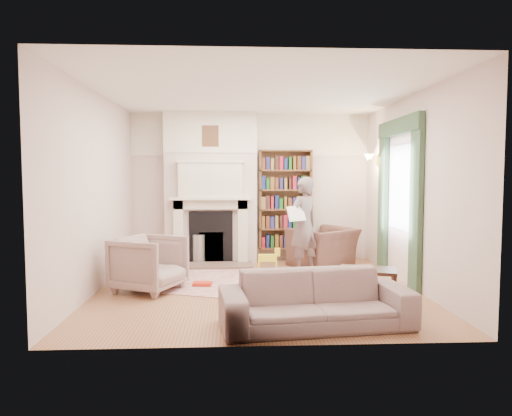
{
  "coord_description": "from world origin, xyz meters",
  "views": [
    {
      "loc": [
        -0.34,
        -6.49,
        1.62
      ],
      "look_at": [
        0.0,
        0.25,
        1.15
      ],
      "focal_mm": 32.0,
      "sensor_mm": 36.0,
      "label": 1
    }
  ],
  "objects": [
    {
      "name": "rocking_horse",
      "position": [
        0.23,
        1.01,
        0.21
      ],
      "size": [
        0.49,
        0.2,
        0.42
      ],
      "primitive_type": null,
      "rotation": [
        0.0,
        0.0,
        -0.02
      ],
      "color": "yellow",
      "rests_on": "rug"
    },
    {
      "name": "wall_right",
      "position": [
        2.25,
        0.0,
        1.4
      ],
      "size": [
        0.0,
        4.5,
        4.5
      ],
      "primitive_type": "plane",
      "rotation": [
        1.57,
        0.0,
        -1.57
      ],
      "color": "beige",
      "rests_on": "floor"
    },
    {
      "name": "floor",
      "position": [
        0.0,
        0.0,
        0.0
      ],
      "size": [
        4.5,
        4.5,
        0.0
      ],
      "primitive_type": "plane",
      "color": "brown",
      "rests_on": "ground"
    },
    {
      "name": "wall_sconce",
      "position": [
        2.03,
        1.5,
        1.9
      ],
      "size": [
        0.2,
        0.24,
        0.24
      ],
      "primitive_type": null,
      "color": "gold",
      "rests_on": "wall_right"
    },
    {
      "name": "coffee_table",
      "position": [
        1.37,
        -0.85,
        0.23
      ],
      "size": [
        0.8,
        0.64,
        0.45
      ],
      "primitive_type": null,
      "rotation": [
        0.0,
        0.0,
        -0.31
      ],
      "color": "#351E12",
      "rests_on": "floor"
    },
    {
      "name": "armchair_reading",
      "position": [
        1.28,
        1.6,
        0.34
      ],
      "size": [
        1.4,
        1.37,
        0.69
      ],
      "primitive_type": "imported",
      "rotation": [
        0.0,
        0.0,
        3.76
      ],
      "color": "#432724",
      "rests_on": "floor"
    },
    {
      "name": "wall_left",
      "position": [
        -2.25,
        0.0,
        1.4
      ],
      "size": [
        0.0,
        4.5,
        4.5
      ],
      "primitive_type": "plane",
      "rotation": [
        1.57,
        0.0,
        1.57
      ],
      "color": "beige",
      "rests_on": "floor"
    },
    {
      "name": "wall_back",
      "position": [
        0.0,
        2.25,
        1.4
      ],
      "size": [
        4.5,
        0.0,
        4.5
      ],
      "primitive_type": "plane",
      "rotation": [
        1.57,
        0.0,
        0.0
      ],
      "color": "beige",
      "rests_on": "floor"
    },
    {
      "name": "wall_front",
      "position": [
        0.0,
        -2.25,
        1.4
      ],
      "size": [
        4.5,
        0.0,
        4.5
      ],
      "primitive_type": "plane",
      "rotation": [
        -1.57,
        0.0,
        0.0
      ],
      "color": "beige",
      "rests_on": "floor"
    },
    {
      "name": "comic_annuals",
      "position": [
        0.31,
        -0.4,
        0.02
      ],
      "size": [
        0.7,
        0.26,
        0.02
      ],
      "color": "red",
      "rests_on": "rug"
    },
    {
      "name": "curtain_left",
      "position": [
        2.2,
        -0.3,
        1.2
      ],
      "size": [
        0.07,
        0.32,
        2.4
      ],
      "primitive_type": "cube",
      "color": "#314D33",
      "rests_on": "floor"
    },
    {
      "name": "pelmet",
      "position": [
        2.19,
        0.4,
        2.38
      ],
      "size": [
        0.09,
        1.7,
        0.24
      ],
      "primitive_type": "cube",
      "color": "#314D33",
      "rests_on": "wall_right"
    },
    {
      "name": "rug",
      "position": [
        -0.25,
        0.37,
        0.01
      ],
      "size": [
        2.96,
        2.62,
        0.01
      ],
      "primitive_type": "cube",
      "rotation": [
        0.0,
        0.0,
        -0.35
      ],
      "color": "beige",
      "rests_on": "floor"
    },
    {
      "name": "bookcase",
      "position": [
        0.65,
        2.12,
        1.18
      ],
      "size": [
        1.0,
        0.24,
        1.85
      ],
      "primitive_type": "cube",
      "color": "brown",
      "rests_on": "floor"
    },
    {
      "name": "board_game",
      "position": [
        -0.05,
        -0.33,
        0.03
      ],
      "size": [
        0.43,
        0.43,
        0.03
      ],
      "primitive_type": "cube",
      "rotation": [
        0.0,
        0.0,
        -0.27
      ],
      "color": "#D7CB4C",
      "rests_on": "rug"
    },
    {
      "name": "sofa",
      "position": [
        0.54,
        -1.72,
        0.3
      ],
      "size": [
        2.11,
        1.02,
        0.59
      ],
      "primitive_type": "imported",
      "rotation": [
        0.0,
        0.0,
        0.12
      ],
      "color": "gray",
      "rests_on": "floor"
    },
    {
      "name": "game_box_lid",
      "position": [
        -0.8,
        0.17,
        0.04
      ],
      "size": [
        0.29,
        0.21,
        0.05
      ],
      "primitive_type": "cube",
      "rotation": [
        0.0,
        0.0,
        -0.1
      ],
      "color": "red",
      "rests_on": "rug"
    },
    {
      "name": "man_reading",
      "position": [
        0.83,
        1.0,
        0.8
      ],
      "size": [
        0.7,
        0.65,
        1.61
      ],
      "primitive_type": "imported",
      "rotation": [
        0.0,
        0.0,
        3.76
      ],
      "color": "#63524F",
      "rests_on": "floor"
    },
    {
      "name": "armchair_left",
      "position": [
        -1.53,
        -0.07,
        0.39
      ],
      "size": [
        1.12,
        1.11,
        0.78
      ],
      "primitive_type": "imported",
      "rotation": [
        0.0,
        0.0,
        1.14
      ],
      "color": "#B2A492",
      "rests_on": "floor"
    },
    {
      "name": "paraffin_heater",
      "position": [
        -0.97,
        1.9,
        0.28
      ],
      "size": [
        0.3,
        0.3,
        0.55
      ],
      "primitive_type": "cylinder",
      "rotation": [
        0.0,
        0.0,
        0.3
      ],
      "color": "#A5A8AC",
      "rests_on": "floor"
    },
    {
      "name": "ceiling",
      "position": [
        0.0,
        0.0,
        2.8
      ],
      "size": [
        4.5,
        4.5,
        0.0
      ],
      "primitive_type": "plane",
      "rotation": [
        3.14,
        0.0,
        0.0
      ],
      "color": "white",
      "rests_on": "wall_back"
    },
    {
      "name": "curtain_right",
      "position": [
        2.2,
        1.1,
        1.2
      ],
      "size": [
        0.07,
        0.32,
        2.4
      ],
      "primitive_type": "cube",
      "color": "#314D33",
      "rests_on": "floor"
    },
    {
      "name": "newspaper",
      "position": [
        0.68,
        0.8,
        1.02
      ],
      "size": [
        0.35,
        0.29,
        0.24
      ],
      "primitive_type": "cube",
      "rotation": [
        -0.35,
        0.0,
        0.62
      ],
      "color": "white",
      "rests_on": "man_reading"
    },
    {
      "name": "window",
      "position": [
        2.23,
        0.4,
        1.45
      ],
      "size": [
        0.02,
        0.9,
        1.3
      ],
      "primitive_type": "cube",
      "color": "silver",
      "rests_on": "wall_right"
    },
    {
      "name": "fireplace",
      "position": [
        -0.75,
        2.05,
        1.39
      ],
      "size": [
        1.7,
        0.58,
        2.8
      ],
      "color": "beige",
      "rests_on": "floor"
    }
  ]
}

